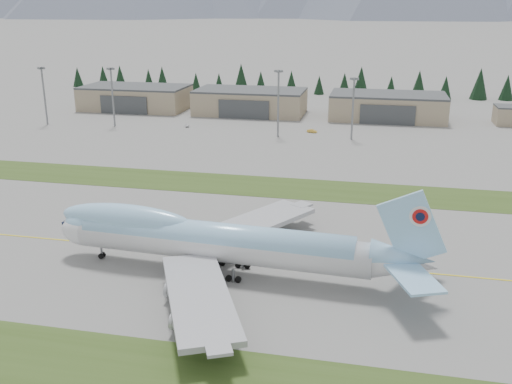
% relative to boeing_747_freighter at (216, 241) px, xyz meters
% --- Properties ---
extents(ground, '(7000.00, 7000.00, 0.00)m').
position_rel_boeing_747_freighter_xyz_m(ground, '(-14.00, 7.62, -6.22)').
color(ground, '#5F5F5D').
rests_on(ground, ground).
extents(grass_strip_near, '(400.00, 14.00, 0.08)m').
position_rel_boeing_747_freighter_xyz_m(grass_strip_near, '(-14.00, -30.38, -6.22)').
color(grass_strip_near, '#334A1A').
rests_on(grass_strip_near, ground).
extents(grass_strip_far, '(400.00, 18.00, 0.08)m').
position_rel_boeing_747_freighter_xyz_m(grass_strip_far, '(-14.00, 52.62, -6.22)').
color(grass_strip_far, '#334A1A').
rests_on(grass_strip_far, ground).
extents(taxiway_line_main, '(400.00, 0.40, 0.02)m').
position_rel_boeing_747_freighter_xyz_m(taxiway_line_main, '(-14.00, 7.62, -6.22)').
color(taxiway_line_main, yellow).
rests_on(taxiway_line_main, ground).
extents(boeing_747_freighter, '(71.44, 61.76, 18.86)m').
position_rel_boeing_747_freighter_xyz_m(boeing_747_freighter, '(0.00, 0.00, 0.00)').
color(boeing_747_freighter, silver).
rests_on(boeing_747_freighter, ground).
extents(hangar_left, '(48.00, 26.60, 10.80)m').
position_rel_boeing_747_freighter_xyz_m(hangar_left, '(-84.00, 157.52, -0.83)').
color(hangar_left, '#9A8E6C').
rests_on(hangar_left, ground).
extents(hangar_center, '(48.00, 26.60, 10.80)m').
position_rel_boeing_747_freighter_xyz_m(hangar_center, '(-29.00, 157.52, -0.83)').
color(hangar_center, '#9A8E6C').
rests_on(hangar_center, ground).
extents(hangar_right, '(48.00, 26.60, 10.80)m').
position_rel_boeing_747_freighter_xyz_m(hangar_right, '(31.00, 157.52, -0.83)').
color(hangar_right, '#9A8E6C').
rests_on(hangar_right, ground).
extents(floodlight_masts, '(126.18, 8.13, 24.29)m').
position_rel_boeing_747_freighter_xyz_m(floodlight_masts, '(-43.04, 115.89, 9.92)').
color(floodlight_masts, slate).
rests_on(floodlight_masts, ground).
extents(service_vehicle_a, '(2.78, 3.91, 1.24)m').
position_rel_boeing_747_freighter_xyz_m(service_vehicle_a, '(-47.40, 123.33, -6.22)').
color(service_vehicle_a, silver).
rests_on(service_vehicle_a, ground).
extents(service_vehicle_b, '(4.07, 2.36, 1.27)m').
position_rel_boeing_747_freighter_xyz_m(service_vehicle_b, '(2.90, 123.07, -6.22)').
color(service_vehicle_b, gold).
rests_on(service_vehicle_b, ground).
extents(service_vehicle_c, '(3.19, 5.08, 1.37)m').
position_rel_boeing_747_freighter_xyz_m(service_vehicle_c, '(35.85, 146.39, -6.22)').
color(service_vehicle_c, '#AEAFB3').
rests_on(service_vehicle_c, ground).
extents(conifer_belt, '(275.22, 14.27, 16.24)m').
position_rel_boeing_747_freighter_xyz_m(conifer_belt, '(-2.01, 219.26, 0.67)').
color(conifer_belt, black).
rests_on(conifer_belt, ground).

